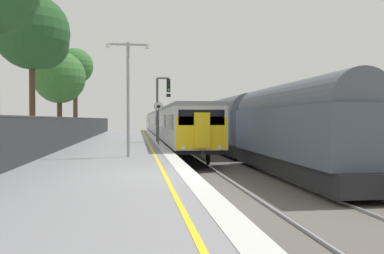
{
  "coord_description": "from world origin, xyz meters",
  "views": [
    {
      "loc": [
        -1.21,
        -12.95,
        1.73
      ],
      "look_at": [
        1.52,
        7.49,
        1.34
      ],
      "focal_mm": 38.95,
      "sensor_mm": 36.0,
      "label": 1
    }
  ],
  "objects_px": {
    "signal_gantry": "(161,102)",
    "speed_limit_sign": "(158,118)",
    "commuter_train_at_platform": "(163,123)",
    "freight_train_adjacent_track": "(253,125)",
    "background_tree_centre": "(35,35)",
    "background_tree_left": "(76,68)",
    "background_tree_right": "(59,79)",
    "platform_lamp_mid": "(128,89)"
  },
  "relations": [
    {
      "from": "speed_limit_sign",
      "to": "background_tree_left",
      "type": "distance_m",
      "value": 14.02
    },
    {
      "from": "freight_train_adjacent_track",
      "to": "background_tree_left",
      "type": "bearing_deg",
      "value": 133.17
    },
    {
      "from": "commuter_train_at_platform",
      "to": "freight_train_adjacent_track",
      "type": "relative_size",
      "value": 2.28
    },
    {
      "from": "background_tree_left",
      "to": "background_tree_centre",
      "type": "bearing_deg",
      "value": -89.87
    },
    {
      "from": "speed_limit_sign",
      "to": "background_tree_centre",
      "type": "bearing_deg",
      "value": -147.63
    },
    {
      "from": "background_tree_right",
      "to": "background_tree_left",
      "type": "bearing_deg",
      "value": 88.46
    },
    {
      "from": "signal_gantry",
      "to": "background_tree_left",
      "type": "height_order",
      "value": "background_tree_left"
    },
    {
      "from": "commuter_train_at_platform",
      "to": "background_tree_left",
      "type": "height_order",
      "value": "background_tree_left"
    },
    {
      "from": "speed_limit_sign",
      "to": "background_tree_right",
      "type": "bearing_deg",
      "value": 150.96
    },
    {
      "from": "signal_gantry",
      "to": "speed_limit_sign",
      "type": "bearing_deg",
      "value": -95.93
    },
    {
      "from": "freight_train_adjacent_track",
      "to": "platform_lamp_mid",
      "type": "distance_m",
      "value": 10.05
    },
    {
      "from": "freight_train_adjacent_track",
      "to": "background_tree_left",
      "type": "relative_size",
      "value": 3.31
    },
    {
      "from": "signal_gantry",
      "to": "background_tree_left",
      "type": "relative_size",
      "value": 0.59
    },
    {
      "from": "speed_limit_sign",
      "to": "platform_lamp_mid",
      "type": "height_order",
      "value": "platform_lamp_mid"
    },
    {
      "from": "background_tree_centre",
      "to": "background_tree_right",
      "type": "relative_size",
      "value": 1.25
    },
    {
      "from": "background_tree_left",
      "to": "speed_limit_sign",
      "type": "bearing_deg",
      "value": -58.13
    },
    {
      "from": "speed_limit_sign",
      "to": "background_tree_right",
      "type": "relative_size",
      "value": 0.42
    },
    {
      "from": "commuter_train_at_platform",
      "to": "background_tree_centre",
      "type": "distance_m",
      "value": 30.08
    },
    {
      "from": "signal_gantry",
      "to": "background_tree_right",
      "type": "relative_size",
      "value": 0.72
    },
    {
      "from": "signal_gantry",
      "to": "speed_limit_sign",
      "type": "height_order",
      "value": "signal_gantry"
    },
    {
      "from": "background_tree_left",
      "to": "background_tree_right",
      "type": "xyz_separation_m",
      "value": [
        -0.19,
        -7.25,
        -1.71
      ]
    },
    {
      "from": "freight_train_adjacent_track",
      "to": "commuter_train_at_platform",
      "type": "bearing_deg",
      "value": 98.64
    },
    {
      "from": "platform_lamp_mid",
      "to": "background_tree_right",
      "type": "distance_m",
      "value": 13.84
    },
    {
      "from": "commuter_train_at_platform",
      "to": "background_tree_left",
      "type": "bearing_deg",
      "value": -124.84
    },
    {
      "from": "signal_gantry",
      "to": "commuter_train_at_platform",
      "type": "bearing_deg",
      "value": 85.86
    },
    {
      "from": "background_tree_centre",
      "to": "commuter_train_at_platform",
      "type": "bearing_deg",
      "value": 72.75
    },
    {
      "from": "background_tree_centre",
      "to": "freight_train_adjacent_track",
      "type": "bearing_deg",
      "value": 8.68
    },
    {
      "from": "speed_limit_sign",
      "to": "freight_train_adjacent_track",
      "type": "bearing_deg",
      "value": -22.73
    },
    {
      "from": "background_tree_centre",
      "to": "background_tree_left",
      "type": "bearing_deg",
      "value": 90.13
    },
    {
      "from": "commuter_train_at_platform",
      "to": "freight_train_adjacent_track",
      "type": "height_order",
      "value": "freight_train_adjacent_track"
    },
    {
      "from": "signal_gantry",
      "to": "platform_lamp_mid",
      "type": "bearing_deg",
      "value": -100.23
    },
    {
      "from": "freight_train_adjacent_track",
      "to": "background_tree_left",
      "type": "height_order",
      "value": "background_tree_left"
    },
    {
      "from": "signal_gantry",
      "to": "speed_limit_sign",
      "type": "relative_size",
      "value": 1.7
    },
    {
      "from": "speed_limit_sign",
      "to": "background_tree_centre",
      "type": "height_order",
      "value": "background_tree_centre"
    },
    {
      "from": "signal_gantry",
      "to": "speed_limit_sign",
      "type": "distance_m",
      "value": 3.84
    },
    {
      "from": "commuter_train_at_platform",
      "to": "speed_limit_sign",
      "type": "distance_m",
      "value": 23.99
    },
    {
      "from": "background_tree_centre",
      "to": "background_tree_right",
      "type": "distance_m",
      "value": 8.53
    },
    {
      "from": "speed_limit_sign",
      "to": "background_tree_centre",
      "type": "distance_m",
      "value": 9.36
    },
    {
      "from": "signal_gantry",
      "to": "platform_lamp_mid",
      "type": "relative_size",
      "value": 0.93
    },
    {
      "from": "freight_train_adjacent_track",
      "to": "signal_gantry",
      "type": "distance_m",
      "value": 8.34
    },
    {
      "from": "freight_train_adjacent_track",
      "to": "background_tree_left",
      "type": "distance_m",
      "value": 19.43
    },
    {
      "from": "commuter_train_at_platform",
      "to": "speed_limit_sign",
      "type": "relative_size",
      "value": 21.63
    }
  ]
}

